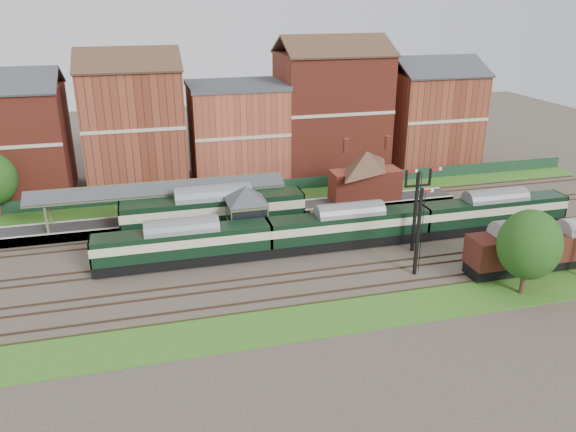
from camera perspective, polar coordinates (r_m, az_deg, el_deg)
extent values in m
plane|color=#473D33|center=(53.62, -0.31, -3.82)|extent=(160.00, 160.00, 0.00)
cube|color=#2D6619|center=(68.06, -3.69, 1.78)|extent=(90.00, 4.50, 0.06)
cube|color=#2D6619|center=(43.48, 3.73, -10.32)|extent=(90.00, 5.00, 0.06)
cube|color=#193823|center=(69.68, -4.03, 2.87)|extent=(90.00, 0.12, 1.50)
cube|color=#2D2D2D|center=(61.37, -7.12, -0.12)|extent=(55.00, 3.40, 1.00)
cube|color=#667755|center=(55.44, -4.16, -1.64)|extent=(3.40, 3.20, 2.40)
cube|color=brown|center=(54.61, -4.22, 0.48)|extent=(3.60, 3.40, 2.00)
pyramid|color=#383A3F|center=(54.00, -4.27, 2.26)|extent=(5.40, 5.40, 1.60)
cube|color=maroon|center=(57.34, 3.72, -0.94)|extent=(3.00, 2.40, 2.20)
cube|color=#4C3323|center=(56.23, 3.96, 0.19)|extent=(3.20, 1.34, 0.79)
cube|color=#4C3323|center=(57.38, 3.55, 0.64)|extent=(3.20, 1.34, 0.79)
cube|color=maroon|center=(64.82, 7.84, 3.14)|extent=(8.00, 3.00, 3.50)
pyramid|color=#4C3323|center=(63.99, 7.96, 5.56)|extent=(8.10, 8.10, 2.20)
cube|color=maroon|center=(62.96, 5.87, 5.87)|extent=(0.60, 0.60, 1.60)
cube|color=maroon|center=(64.84, 10.04, 6.11)|extent=(0.60, 0.60, 1.60)
cube|color=brown|center=(59.78, -23.37, -0.13)|extent=(0.22, 0.22, 3.40)
cube|color=brown|center=(62.59, -2.85, 2.60)|extent=(0.22, 0.22, 3.40)
cube|color=#383A3F|center=(58.68, -12.98, 2.72)|extent=(26.00, 1.99, 0.90)
cube|color=#383A3F|center=(60.49, -13.07, 3.28)|extent=(26.00, 1.99, 0.90)
cube|color=brown|center=(59.47, -13.06, 3.35)|extent=(26.00, 0.20, 0.20)
cube|color=black|center=(53.98, 12.80, 0.41)|extent=(0.25, 0.25, 8.00)
cube|color=black|center=(53.13, 13.02, 3.03)|extent=(2.60, 0.18, 0.18)
cube|color=#B2140F|center=(52.40, 12.52, 4.48)|extent=(1.10, 0.08, 0.25)
cube|color=#B2140F|center=(53.52, 14.82, 4.63)|extent=(1.10, 0.08, 0.25)
cube|color=black|center=(49.41, 13.07, -1.62)|extent=(0.25, 0.25, 8.00)
cube|color=#B2140F|center=(48.37, 14.01, 2.49)|extent=(1.10, 0.08, 0.25)
cube|color=maroon|center=(75.48, -26.75, 6.62)|extent=(14.00, 10.00, 13.00)
cube|color=maroon|center=(73.58, -15.34, 8.62)|extent=(12.00, 10.00, 15.00)
cube|color=#AD4D37|center=(74.89, -5.17, 8.33)|extent=(12.00, 10.00, 12.00)
cube|color=maroon|center=(77.64, 4.43, 10.33)|extent=(14.00, 10.00, 16.00)
cube|color=maroon|center=(83.99, 14.26, 9.55)|extent=(12.00, 10.00, 13.00)
cube|color=black|center=(52.02, -10.53, -4.26)|extent=(15.92, 2.23, 0.97)
cube|color=black|center=(51.34, -10.65, -2.61)|extent=(15.92, 2.48, 2.30)
cube|color=beige|center=(51.23, -10.67, -2.33)|extent=(15.94, 2.52, 0.80)
cube|color=slate|center=(50.84, -10.75, -1.29)|extent=(15.92, 2.48, 0.53)
cube|color=black|center=(55.15, 6.15, -2.47)|extent=(15.92, 2.23, 0.97)
cube|color=black|center=(54.51, 6.22, -0.90)|extent=(15.92, 2.48, 2.30)
cube|color=beige|center=(54.41, 6.23, -0.63)|extent=(15.94, 2.52, 0.80)
cube|color=slate|center=(54.04, 6.28, 0.36)|extent=(15.92, 2.48, 0.53)
cube|color=black|center=(62.33, 19.98, -0.82)|extent=(15.92, 2.23, 0.97)
cube|color=black|center=(61.76, 20.17, 0.59)|extent=(15.92, 2.48, 2.30)
cube|color=beige|center=(61.67, 20.20, 0.83)|extent=(15.94, 2.52, 0.80)
cube|color=slate|center=(61.35, 20.32, 1.71)|extent=(15.92, 2.48, 0.53)
cube|color=black|center=(58.20, -7.47, -1.13)|extent=(18.50, 2.59, 1.13)
cube|color=black|center=(57.51, -7.56, 0.62)|extent=(18.50, 2.88, 2.67)
cube|color=beige|center=(57.39, -7.58, 0.92)|extent=(18.52, 2.92, 0.93)
cube|color=slate|center=(57.00, -7.63, 2.02)|extent=(18.50, 2.88, 0.62)
cube|color=black|center=(52.97, 20.90, -4.92)|extent=(6.39, 2.35, 0.96)
cube|color=#411E12|center=(52.25, 21.15, -3.19)|extent=(6.39, 2.77, 2.56)
cube|color=gray|center=(51.72, 21.36, -1.77)|extent=(6.39, 2.77, 0.47)
cube|color=black|center=(56.98, 26.42, -3.98)|extent=(5.78, 2.13, 0.87)
cube|color=#411E12|center=(56.38, 26.68, -2.52)|extent=(5.78, 2.51, 2.31)
cube|color=gray|center=(55.93, 26.90, -1.32)|extent=(5.78, 2.51, 0.42)
cylinder|color=#382619|center=(49.82, 22.86, -5.55)|extent=(0.44, 0.44, 3.40)
ellipsoid|color=#153F12|center=(48.73, 23.32, -2.69)|extent=(5.00, 5.00, 5.75)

